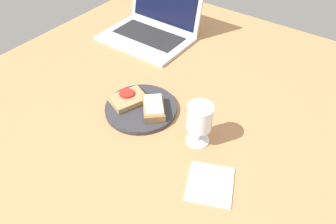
{
  "coord_description": "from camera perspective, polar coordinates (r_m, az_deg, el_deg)",
  "views": [
    {
      "loc": [
        43.38,
        -63.43,
        70.9
      ],
      "look_at": [
        3.25,
        -7.98,
        8.0
      ],
      "focal_mm": 35.0,
      "sensor_mm": 36.0,
      "label": 1
    }
  ],
  "objects": [
    {
      "name": "plate",
      "position": [
        1.01,
        -4.71,
        0.67
      ],
      "size": [
        22.09,
        22.09,
        1.43
      ],
      "primitive_type": "cylinder",
      "color": "#333338",
      "rests_on": "wooden_table"
    },
    {
      "name": "sandwich_with_tomato",
      "position": [
        1.02,
        -6.95,
        2.34
      ],
      "size": [
        11.07,
        12.59,
        2.5
      ],
      "color": "#A88456",
      "rests_on": "plate"
    },
    {
      "name": "sandwich_with_cheese",
      "position": [
        0.97,
        -2.52,
        0.75
      ],
      "size": [
        11.35,
        11.66,
        3.29
      ],
      "color": "brown",
      "rests_on": "plate"
    },
    {
      "name": "wooden_table",
      "position": [
        1.04,
        1.13,
        0.49
      ],
      "size": [
        140.0,
        140.0,
        3.0
      ],
      "primitive_type": "cube",
      "color": "#B27F51",
      "rests_on": "ground"
    },
    {
      "name": "napkin",
      "position": [
        0.83,
        7.36,
        -12.3
      ],
      "size": [
        14.89,
        15.33,
        0.4
      ],
      "primitive_type": "cube",
      "rotation": [
        0.0,
        0.0,
        0.4
      ],
      "color": "white",
      "rests_on": "wooden_table"
    },
    {
      "name": "wine_glass",
      "position": [
        0.86,
        5.5,
        -1.28
      ],
      "size": [
        6.98,
        6.98,
        12.62
      ],
      "color": "white",
      "rests_on": "wooden_table"
    },
    {
      "name": "laptop",
      "position": [
        1.36,
        -2.62,
        14.98
      ],
      "size": [
        34.27,
        28.26,
        22.2
      ],
      "color": "silver",
      "rests_on": "wooden_table"
    }
  ]
}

